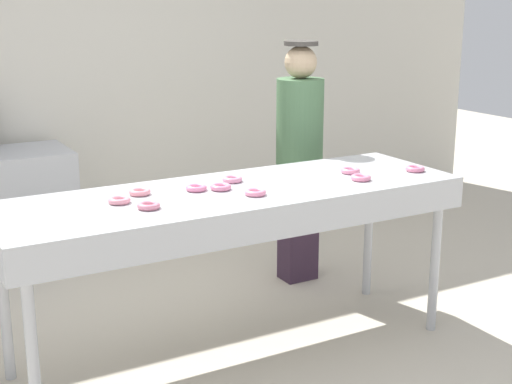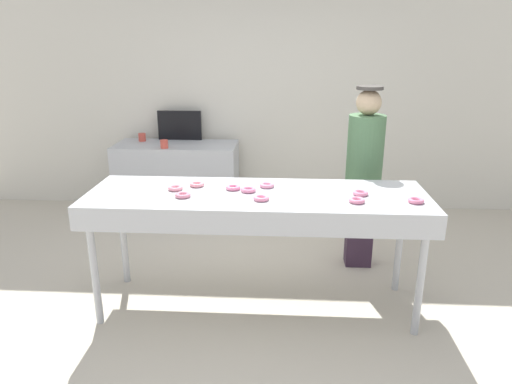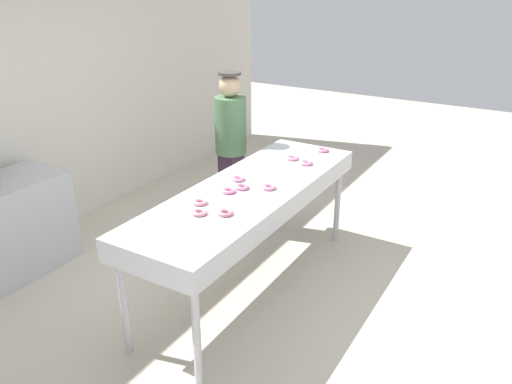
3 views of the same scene
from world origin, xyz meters
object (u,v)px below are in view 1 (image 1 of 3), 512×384
(strawberry_donut_7, at_px, (140,192))
(strawberry_donut_9, at_px, (196,188))
(strawberry_donut_3, at_px, (232,179))
(strawberry_donut_4, at_px, (221,187))
(fryer_conveyor, at_px, (234,205))
(strawberry_donut_6, at_px, (255,192))
(strawberry_donut_8, at_px, (149,206))
(strawberry_donut_0, at_px, (415,169))
(strawberry_donut_2, at_px, (361,178))
(worker_baker, at_px, (299,149))
(strawberry_donut_1, at_px, (351,171))
(strawberry_donut_5, at_px, (119,200))

(strawberry_donut_7, bearing_deg, strawberry_donut_9, -12.55)
(strawberry_donut_3, bearing_deg, strawberry_donut_4, -137.03)
(fryer_conveyor, bearing_deg, strawberry_donut_9, 157.80)
(strawberry_donut_7, bearing_deg, strawberry_donut_6, -30.08)
(fryer_conveyor, xyz_separation_m, strawberry_donut_8, (-0.54, -0.13, 0.10))
(strawberry_donut_0, distance_m, strawberry_donut_3, 1.11)
(strawberry_donut_3, bearing_deg, strawberry_donut_2, -26.42)
(strawberry_donut_0, height_order, strawberry_donut_3, same)
(strawberry_donut_6, height_order, worker_baker, worker_baker)
(strawberry_donut_3, relative_size, strawberry_donut_9, 1.00)
(strawberry_donut_0, height_order, strawberry_donut_4, same)
(strawberry_donut_8, height_order, worker_baker, worker_baker)
(strawberry_donut_2, distance_m, strawberry_donut_6, 0.68)
(strawberry_donut_6, bearing_deg, strawberry_donut_1, 12.20)
(worker_baker, bearing_deg, strawberry_donut_5, 20.88)
(strawberry_donut_0, relative_size, strawberry_donut_1, 1.00)
(strawberry_donut_5, relative_size, strawberry_donut_9, 1.00)
(fryer_conveyor, distance_m, strawberry_donut_8, 0.56)
(strawberry_donut_1, relative_size, strawberry_donut_7, 1.00)
(strawberry_donut_0, relative_size, strawberry_donut_2, 1.00)
(strawberry_donut_6, distance_m, worker_baker, 1.30)
(strawberry_donut_4, distance_m, worker_baker, 1.25)
(fryer_conveyor, height_order, strawberry_donut_6, strawberry_donut_6)
(strawberry_donut_3, height_order, strawberry_donut_4, same)
(strawberry_donut_7, bearing_deg, strawberry_donut_8, -101.46)
(strawberry_donut_0, distance_m, strawberry_donut_8, 1.68)
(strawberry_donut_2, bearing_deg, strawberry_donut_9, 164.81)
(strawberry_donut_4, bearing_deg, strawberry_donut_1, -2.05)
(strawberry_donut_9, bearing_deg, fryer_conveyor, -22.20)
(strawberry_donut_3, distance_m, worker_baker, 1.07)
(strawberry_donut_2, height_order, strawberry_donut_6, same)
(fryer_conveyor, relative_size, strawberry_donut_9, 22.42)
(strawberry_donut_6, relative_size, strawberry_donut_8, 1.00)
(strawberry_donut_5, height_order, worker_baker, worker_baker)
(strawberry_donut_0, bearing_deg, strawberry_donut_4, 171.75)
(strawberry_donut_8, bearing_deg, strawberry_donut_2, -1.95)
(strawberry_donut_4, xyz_separation_m, strawberry_donut_6, (0.11, -0.19, 0.00))
(strawberry_donut_1, distance_m, strawberry_donut_6, 0.75)
(strawberry_donut_3, distance_m, strawberry_donut_5, 0.71)
(strawberry_donut_0, relative_size, strawberry_donut_9, 1.00)
(strawberry_donut_7, bearing_deg, strawberry_donut_5, -144.66)
(strawberry_donut_1, xyz_separation_m, strawberry_donut_3, (-0.70, 0.16, 0.00))
(strawberry_donut_4, bearing_deg, worker_baker, 37.73)
(fryer_conveyor, height_order, strawberry_donut_5, strawberry_donut_5)
(strawberry_donut_6, bearing_deg, strawberry_donut_3, 84.84)
(strawberry_donut_2, relative_size, strawberry_donut_4, 1.00)
(strawberry_donut_0, xyz_separation_m, strawberry_donut_3, (-1.07, 0.30, 0.00))
(strawberry_donut_1, relative_size, worker_baker, 0.07)
(strawberry_donut_4, xyz_separation_m, strawberry_donut_8, (-0.47, -0.15, 0.00))
(strawberry_donut_1, bearing_deg, strawberry_donut_8, -174.57)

